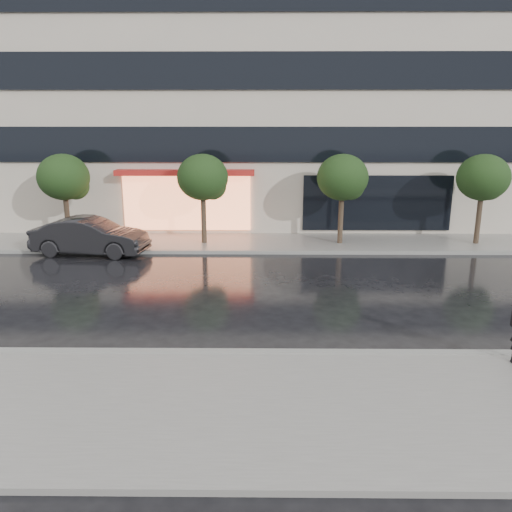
{
  "coord_description": "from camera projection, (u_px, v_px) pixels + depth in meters",
  "views": [
    {
      "loc": [
        -0.5,
        -11.52,
        5.15
      ],
      "look_at": [
        -0.64,
        2.78,
        1.4
      ],
      "focal_mm": 35.0,
      "sensor_mm": 36.0,
      "label": 1
    }
  ],
  "objects": [
    {
      "name": "curb_near",
      "position": [
        282.0,
        354.0,
        11.46
      ],
      "size": [
        60.0,
        0.25,
        0.14
      ],
      "primitive_type": "cube",
      "color": "gray",
      "rests_on": "ground"
    },
    {
      "name": "ground",
      "position": [
        280.0,
        338.0,
        12.44
      ],
      "size": [
        120.0,
        120.0,
        0.0
      ],
      "primitive_type": "plane",
      "color": "black",
      "rests_on": "ground"
    },
    {
      "name": "tree_far_east",
      "position": [
        484.0,
        179.0,
        21.32
      ],
      "size": [
        2.2,
        2.2,
        3.99
      ],
      "color": "#33261C",
      "rests_on": "ground"
    },
    {
      "name": "office_building",
      "position": [
        270.0,
        53.0,
        27.54
      ],
      "size": [
        30.0,
        12.76,
        18.0
      ],
      "color": "#B4A898",
      "rests_on": "ground"
    },
    {
      "name": "tree_mid_east",
      "position": [
        344.0,
        179.0,
        21.37
      ],
      "size": [
        2.2,
        2.2,
        3.99
      ],
      "color": "#33261C",
      "rests_on": "ground"
    },
    {
      "name": "sidewalk_far",
      "position": [
        272.0,
        243.0,
        22.34
      ],
      "size": [
        60.0,
        3.5,
        0.12
      ],
      "primitive_type": "cube",
      "color": "slate",
      "rests_on": "ground"
    },
    {
      "name": "parked_car",
      "position": [
        90.0,
        236.0,
        20.35
      ],
      "size": [
        4.8,
        2.16,
        1.53
      ],
      "primitive_type": "imported",
      "rotation": [
        0.0,
        0.0,
        1.45
      ],
      "color": "black",
      "rests_on": "ground"
    },
    {
      "name": "curb_far",
      "position": [
        273.0,
        252.0,
        20.65
      ],
      "size": [
        60.0,
        0.25,
        0.14
      ],
      "primitive_type": "cube",
      "color": "gray",
      "rests_on": "ground"
    },
    {
      "name": "tree_mid_west",
      "position": [
        204.0,
        179.0,
        21.43
      ],
      "size": [
        2.2,
        2.2,
        3.99
      ],
      "color": "#33261C",
      "rests_on": "ground"
    },
    {
      "name": "tree_far_west",
      "position": [
        65.0,
        179.0,
        21.49
      ],
      "size": [
        2.2,
        2.2,
        3.99
      ],
      "color": "#33261C",
      "rests_on": "ground"
    },
    {
      "name": "sidewalk_near",
      "position": [
        287.0,
        408.0,
        9.28
      ],
      "size": [
        60.0,
        4.5,
        0.12
      ],
      "primitive_type": "cube",
      "color": "slate",
      "rests_on": "ground"
    }
  ]
}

